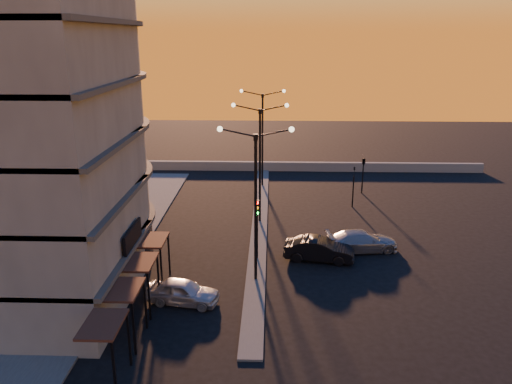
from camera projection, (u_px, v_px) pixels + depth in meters
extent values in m
plane|color=black|center=(256.00, 280.00, 30.55)|extent=(120.00, 120.00, 0.00)
cube|color=#4A4A47|center=(107.00, 250.00, 34.67)|extent=(5.00, 40.00, 0.12)
cube|color=#4A4A47|center=(260.00, 221.00, 40.07)|extent=(1.20, 36.00, 0.12)
cube|color=gray|center=(281.00, 166.00, 55.13)|extent=(44.00, 0.50, 1.00)
cylinder|color=#68645B|center=(18.00, 68.00, 29.14)|extent=(14.00, 14.00, 25.00)
cylinder|color=black|center=(42.00, 240.00, 32.41)|extent=(14.16, 14.16, 2.40)
cube|color=black|center=(133.00, 237.00, 27.78)|extent=(0.15, 3.20, 1.20)
cylinder|color=black|center=(256.00, 211.00, 29.20)|extent=(0.18, 0.18, 9.00)
cube|color=black|center=(256.00, 137.00, 27.88)|extent=(0.25, 0.25, 0.35)
sphere|color=#FFE5B2|center=(220.00, 129.00, 27.81)|extent=(0.32, 0.32, 0.32)
sphere|color=#FFE5B2|center=(292.00, 129.00, 27.68)|extent=(0.32, 0.32, 0.32)
cylinder|color=black|center=(260.00, 168.00, 38.74)|extent=(0.18, 0.18, 9.00)
cube|color=black|center=(260.00, 111.00, 37.41)|extent=(0.25, 0.25, 0.35)
sphere|color=#FFE5B2|center=(233.00, 105.00, 37.34)|extent=(0.32, 0.32, 0.32)
sphere|color=#FFE5B2|center=(287.00, 105.00, 37.22)|extent=(0.32, 0.32, 0.32)
cylinder|color=black|center=(262.00, 142.00, 48.27)|extent=(0.18, 0.18, 9.00)
cube|color=black|center=(263.00, 96.00, 46.95)|extent=(0.25, 0.25, 0.35)
sphere|color=#FFE5B2|center=(241.00, 91.00, 46.87)|extent=(0.32, 0.32, 0.32)
sphere|color=#FFE5B2|center=(284.00, 91.00, 46.75)|extent=(0.32, 0.32, 0.32)
cylinder|color=black|center=(257.00, 237.00, 32.93)|extent=(0.12, 0.12, 3.20)
cube|color=black|center=(257.00, 207.00, 32.12)|extent=(0.28, 0.16, 1.00)
sphere|color=#FF0C05|center=(257.00, 203.00, 31.92)|extent=(0.20, 0.20, 0.20)
sphere|color=orange|center=(257.00, 208.00, 32.02)|extent=(0.20, 0.20, 0.20)
sphere|color=#0CFF26|center=(257.00, 213.00, 32.13)|extent=(0.20, 0.20, 0.20)
cylinder|color=black|center=(353.00, 192.00, 43.23)|extent=(0.12, 0.12, 2.80)
imported|color=black|center=(354.00, 171.00, 42.69)|extent=(0.13, 0.16, 0.80)
cylinder|color=black|center=(363.00, 179.00, 47.00)|extent=(0.12, 0.12, 2.80)
imported|color=black|center=(364.00, 160.00, 46.46)|extent=(0.42, 1.99, 0.80)
imported|color=#B3B4BC|center=(183.00, 292.00, 27.79)|extent=(4.29, 2.34, 1.39)
imported|color=black|center=(319.00, 249.00, 33.10)|extent=(4.81, 2.30, 1.52)
imported|color=gray|center=(362.00, 241.00, 34.56)|extent=(5.25, 2.82, 1.45)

